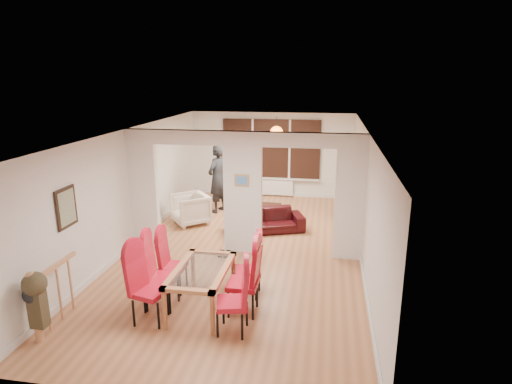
% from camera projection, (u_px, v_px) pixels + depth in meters
% --- Properties ---
extents(floor, '(5.00, 9.00, 0.01)m').
position_uv_depth(floor, '(243.00, 251.00, 9.31)').
color(floor, '#B27147').
rests_on(floor, ground).
extents(room_walls, '(5.00, 9.00, 2.60)m').
position_uv_depth(room_walls, '(243.00, 193.00, 8.96)').
color(room_walls, silver).
rests_on(room_walls, floor).
extents(divider_wall, '(5.00, 0.18, 2.60)m').
position_uv_depth(divider_wall, '(243.00, 193.00, 8.96)').
color(divider_wall, white).
rests_on(divider_wall, floor).
extents(bay_window_blinds, '(3.00, 0.08, 1.80)m').
position_uv_depth(bay_window_blinds, '(271.00, 149.00, 13.13)').
color(bay_window_blinds, black).
rests_on(bay_window_blinds, room_walls).
extents(radiator, '(1.40, 0.08, 0.50)m').
position_uv_depth(radiator, '(271.00, 187.00, 13.41)').
color(radiator, white).
rests_on(radiator, floor).
extents(pendant_light, '(0.36, 0.36, 0.36)m').
position_uv_depth(pendant_light, '(277.00, 133.00, 11.83)').
color(pendant_light, orange).
rests_on(pendant_light, room_walls).
extents(stair_newel, '(0.40, 1.20, 1.10)m').
position_uv_depth(stair_newel, '(57.00, 290.00, 6.48)').
color(stair_newel, tan).
rests_on(stair_newel, floor).
extents(wall_poster, '(0.04, 0.52, 0.67)m').
position_uv_depth(wall_poster, '(66.00, 208.00, 7.00)').
color(wall_poster, gray).
rests_on(wall_poster, room_walls).
extents(pillar_photo, '(0.30, 0.03, 0.25)m').
position_uv_depth(pillar_photo, '(242.00, 180.00, 8.79)').
color(pillar_photo, '#4C8CD8').
rests_on(pillar_photo, divider_wall).
extents(dining_table, '(0.84, 1.49, 0.70)m').
position_uv_depth(dining_table, '(202.00, 288.00, 6.95)').
color(dining_table, '#AC6A3F').
rests_on(dining_table, floor).
extents(dining_chair_la, '(0.58, 0.58, 1.18)m').
position_uv_depth(dining_chair_la, '(150.00, 286.00, 6.51)').
color(dining_chair_la, '#B61227').
rests_on(dining_chair_la, floor).
extents(dining_chair_lb, '(0.51, 0.51, 1.18)m').
position_uv_depth(dining_chair_lb, '(161.00, 274.00, 6.92)').
color(dining_chair_lb, '#B61227').
rests_on(dining_chair_lb, floor).
extents(dining_chair_lc, '(0.43, 0.43, 1.05)m').
position_uv_depth(dining_chair_lc, '(173.00, 263.00, 7.48)').
color(dining_chair_lc, '#B61227').
rests_on(dining_chair_lc, floor).
extents(dining_chair_ra, '(0.53, 0.53, 1.11)m').
position_uv_depth(dining_chair_ra, '(232.00, 298.00, 6.24)').
color(dining_chair_ra, '#B61227').
rests_on(dining_chair_ra, floor).
extents(dining_chair_rb, '(0.48, 0.48, 1.18)m').
position_uv_depth(dining_chair_rb, '(243.00, 279.00, 6.75)').
color(dining_chair_rb, '#B61227').
rests_on(dining_chair_rb, floor).
extents(dining_chair_rc, '(0.52, 0.52, 1.07)m').
position_uv_depth(dining_chair_rc, '(248.00, 266.00, 7.31)').
color(dining_chair_rc, '#B61227').
rests_on(dining_chair_rc, floor).
extents(sofa, '(2.01, 1.33, 0.55)m').
position_uv_depth(sofa, '(265.00, 220.00, 10.41)').
color(sofa, black).
rests_on(sofa, floor).
extents(armchair, '(1.18, 1.18, 0.77)m').
position_uv_depth(armchair, '(190.00, 209.00, 10.91)').
color(armchair, beige).
rests_on(armchair, floor).
extents(person, '(0.80, 0.66, 1.89)m').
position_uv_depth(person, '(217.00, 179.00, 11.73)').
color(person, black).
rests_on(person, floor).
extents(television, '(0.92, 0.17, 0.53)m').
position_uv_depth(television, '(336.00, 204.00, 11.72)').
color(television, black).
rests_on(television, floor).
extents(coffee_table, '(1.08, 0.76, 0.22)m').
position_uv_depth(coffee_table, '(263.00, 208.00, 11.87)').
color(coffee_table, '#321911').
rests_on(coffee_table, floor).
extents(bottle, '(0.07, 0.07, 0.28)m').
position_uv_depth(bottle, '(257.00, 199.00, 11.82)').
color(bottle, '#143F19').
rests_on(bottle, coffee_table).
extents(bowl, '(0.23, 0.23, 0.06)m').
position_uv_depth(bowl, '(256.00, 203.00, 11.85)').
color(bowl, '#321911').
rests_on(bowl, coffee_table).
extents(shoes, '(0.23, 0.25, 0.09)m').
position_uv_depth(shoes, '(224.00, 254.00, 9.01)').
color(shoes, black).
rests_on(shoes, floor).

